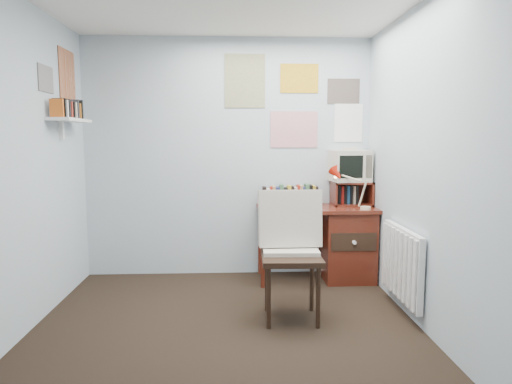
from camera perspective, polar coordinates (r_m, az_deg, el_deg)
The scene contains 13 objects.
ground at distance 3.42m, azimuth -3.75°, elevation -18.53°, with size 3.50×3.50×0.00m, color black.
back_wall at distance 4.85m, azimuth -3.52°, elevation 4.26°, with size 3.00×0.02×2.50m, color #A7B2BF.
right_wall at distance 3.42m, azimuth 22.13°, elevation 2.71°, with size 0.02×3.50×2.50m, color #A7B2BF.
desk at distance 4.82m, azimuth 10.65°, elevation -6.00°, with size 1.20×0.55×0.76m.
desk_chair at distance 3.69m, azimuth 4.47°, elevation -8.26°, with size 0.52×0.49×1.01m, color black.
desk_lamp at distance 4.61m, azimuth 13.58°, elevation 0.17°, with size 0.26×0.22×0.37m, color red.
tv_riser at distance 4.88m, azimuth 11.83°, elevation -0.16°, with size 0.40×0.30×0.25m, color #571F13.
crt_tv at distance 4.86m, azimuth 11.61°, elevation 3.41°, with size 0.37×0.34×0.35m, color beige.
book_row at distance 4.83m, azimuth 4.36°, elevation -0.28°, with size 0.60×0.14×0.22m, color #571F13.
radiator at distance 4.04m, azimuth 17.77°, elevation -8.51°, with size 0.09×0.80×0.60m, color white.
wall_shelf at distance 4.44m, azimuth -22.23°, elevation 8.32°, with size 0.20×0.62×0.24m, color white.
posters_back at distance 4.89m, azimuth 4.82°, elevation 11.31°, with size 1.20×0.01×0.90m, color white.
posters_left at distance 4.51m, azimuth -23.61°, elevation 13.08°, with size 0.01×0.70×0.60m, color white.
Camera 1 is at (0.06, -3.09, 1.46)m, focal length 32.00 mm.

